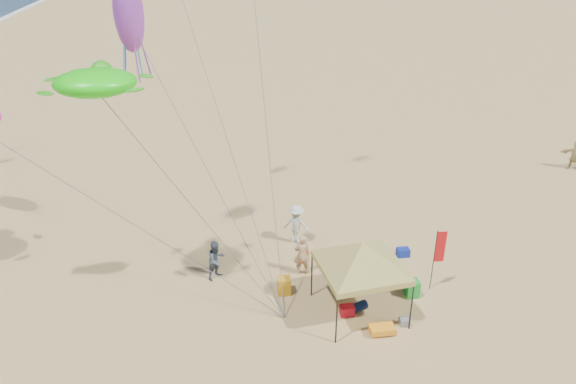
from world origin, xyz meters
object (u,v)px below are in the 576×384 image
(chair_yellow, at_px, (284,286))
(person_near_c, at_px, (296,224))
(feather_flag, at_px, (439,250))
(cooler_red, at_px, (347,310))
(chair_green, at_px, (412,288))
(canopy_tent, at_px, (363,245))
(cooler_blue, at_px, (403,252))
(person_near_a, at_px, (302,255))
(person_near_b, at_px, (217,260))
(person_far_c, at_px, (576,155))
(beach_cart, at_px, (382,329))

(chair_yellow, distance_m, person_near_c, 3.98)
(feather_flag, bearing_deg, cooler_red, -164.08)
(chair_yellow, bearing_deg, chair_green, -10.15)
(canopy_tent, relative_size, person_near_c, 3.02)
(cooler_blue, distance_m, chair_green, 2.88)
(person_near_a, bearing_deg, chair_yellow, 53.75)
(person_near_b, bearing_deg, person_far_c, -18.66)
(cooler_red, relative_size, person_near_c, 0.29)
(canopy_tent, height_order, chair_yellow, canopy_tent)
(beach_cart, relative_size, person_near_a, 0.49)
(chair_yellow, xyz_separation_m, person_near_c, (1.10, 3.78, 0.59))
(cooler_red, relative_size, chair_yellow, 0.77)
(person_near_c, bearing_deg, chair_green, 153.93)
(canopy_tent, distance_m, person_near_a, 3.84)
(chair_yellow, bearing_deg, cooler_red, -37.71)
(cooler_red, xyz_separation_m, person_near_b, (-4.75, 3.13, 0.67))
(feather_flag, height_order, cooler_red, feather_flag)
(cooler_blue, height_order, chair_yellow, chair_yellow)
(canopy_tent, distance_m, beach_cart, 3.10)
(feather_flag, bearing_deg, person_near_b, 166.74)
(canopy_tent, distance_m, cooler_blue, 5.32)
(chair_green, bearing_deg, canopy_tent, -164.52)
(chair_green, xyz_separation_m, person_near_a, (-4.04, 2.15, 0.57))
(chair_green, relative_size, person_near_a, 0.38)
(person_near_b, distance_m, person_far_c, 23.13)
(person_near_c, bearing_deg, beach_cart, 131.29)
(cooler_red, bearing_deg, chair_green, 15.48)
(person_near_b, bearing_deg, cooler_red, -73.14)
(person_near_c, bearing_deg, person_near_b, 56.38)
(cooler_red, relative_size, person_near_a, 0.29)
(chair_yellow, bearing_deg, person_far_c, 27.27)
(feather_flag, xyz_separation_m, cooler_blue, (-0.43, 2.49, -1.63))
(chair_green, xyz_separation_m, person_near_c, (-3.88, 4.67, 0.59))
(person_near_a, bearing_deg, person_near_b, -2.97)
(canopy_tent, relative_size, chair_yellow, 8.11)
(person_near_c, xyz_separation_m, person_far_c, (17.89, 6.01, -0.04))
(chair_green, bearing_deg, beach_cart, -132.25)
(cooler_red, bearing_deg, canopy_tent, 15.46)
(feather_flag, relative_size, cooler_red, 5.00)
(person_near_a, distance_m, person_near_c, 2.53)
(feather_flag, xyz_separation_m, person_far_c, (12.96, 10.35, -0.92))
(feather_flag, relative_size, person_far_c, 1.50)
(beach_cart, xyz_separation_m, person_near_c, (-2.05, 6.68, 0.74))
(canopy_tent, xyz_separation_m, feather_flag, (3.39, 0.97, -1.12))
(feather_flag, relative_size, chair_yellow, 3.86)
(person_near_a, height_order, person_far_c, person_near_a)
(feather_flag, relative_size, chair_green, 3.86)
(beach_cart, xyz_separation_m, person_near_b, (-5.74, 4.36, 0.66))
(cooler_blue, xyz_separation_m, chair_green, (-0.62, -2.81, 0.16))
(person_near_a, bearing_deg, chair_green, 152.36)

